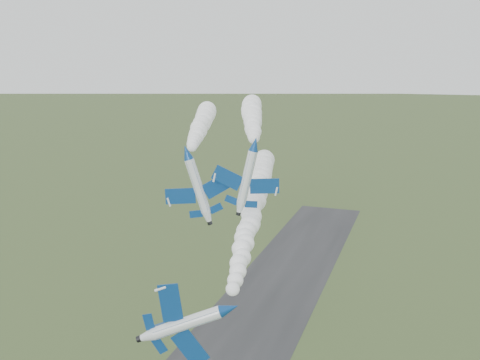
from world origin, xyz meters
name	(u,v)px	position (x,y,z in m)	size (l,w,h in m)	color
jet_lead	(230,309)	(14.78, -0.52, 31.58)	(5.34, 12.94, 10.09)	white
smoke_trail_jet_lead	(254,202)	(4.53, 40.68, 33.07)	(5.41, 78.67, 5.41)	white
jet_pair_left	(187,152)	(-1.55, 23.63, 45.26)	(11.34, 13.74, 4.41)	white
smoke_trail_jet_pair_left	(201,124)	(-12.23, 54.52, 46.03)	(4.97, 57.89, 4.97)	white
jet_pair_right	(255,144)	(9.55, 25.19, 46.93)	(10.79, 12.80, 3.80)	white
smoke_trail_jet_pair_right	(252,119)	(-0.04, 53.41, 47.77)	(4.82, 52.80, 4.82)	white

